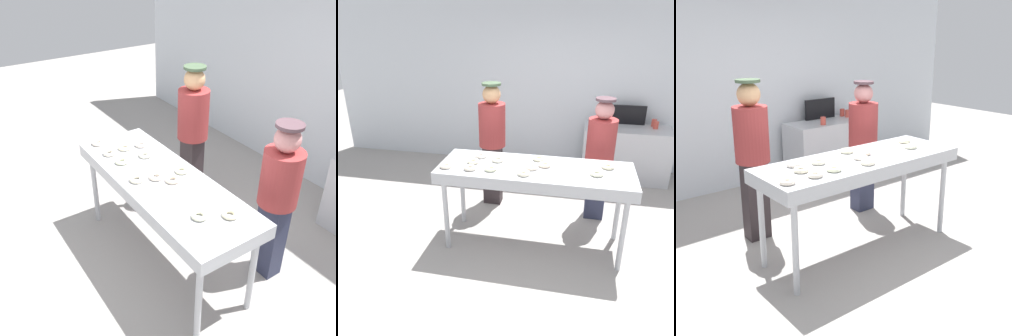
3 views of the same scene
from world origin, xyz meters
TOP-DOWN VIEW (x-y plane):
  - ground_plane at (0.00, 0.00)m, footprint 16.00×16.00m
  - fryer_conveyor at (0.00, 0.00)m, footprint 2.08×0.73m
  - sugar_donut_0 at (0.76, 0.14)m, footprint 0.16×0.16m
  - sugar_donut_1 at (-0.65, 0.16)m, footprint 0.14×0.14m
  - sugar_donut_2 at (-0.03, -0.04)m, footprint 0.19×0.19m
  - sugar_donut_3 at (0.64, -0.07)m, footprint 0.18×0.18m
  - sugar_donut_4 at (-0.09, -0.21)m, footprint 0.19×0.19m
  - sugar_donut_5 at (0.10, 0.05)m, footprint 0.19×0.19m
  - sugar_donut_6 at (-0.45, -0.17)m, footprint 0.16×0.16m
  - sugar_donut_7 at (-0.67, -0.19)m, footprint 0.16×0.16m
  - sugar_donut_8 at (-0.94, -0.20)m, footprint 0.18×0.18m
  - sugar_donut_9 at (-0.69, -0.01)m, footprint 0.16×0.16m
  - sugar_donut_10 at (0.01, 0.21)m, footprint 0.19×0.19m
  - sugar_donut_11 at (-0.43, 0.08)m, footprint 0.16×0.16m
  - worker_baker at (-0.69, 0.87)m, footprint 0.35×0.35m
  - worker_assistant at (0.70, 0.76)m, footprint 0.35×0.35m

SIDE VIEW (x-z plane):
  - ground_plane at x=0.00m, z-range 0.00..0.00m
  - fryer_conveyor at x=0.00m, z-range 0.41..1.38m
  - worker_assistant at x=0.70m, z-range 0.11..1.69m
  - worker_baker at x=-0.69m, z-range 0.13..1.81m
  - sugar_donut_0 at x=0.76m, z-range 0.97..1.01m
  - sugar_donut_1 at x=-0.65m, z-range 0.97..1.01m
  - sugar_donut_2 at x=-0.03m, z-range 0.97..1.01m
  - sugar_donut_3 at x=0.64m, z-range 0.97..1.01m
  - sugar_donut_4 at x=-0.09m, z-range 0.97..1.01m
  - sugar_donut_5 at x=0.10m, z-range 0.97..1.01m
  - sugar_donut_6 at x=-0.45m, z-range 0.97..1.01m
  - sugar_donut_7 at x=-0.67m, z-range 0.97..1.01m
  - sugar_donut_8 at x=-0.94m, z-range 0.97..1.01m
  - sugar_donut_9 at x=-0.69m, z-range 0.97..1.01m
  - sugar_donut_10 at x=0.01m, z-range 0.97..1.01m
  - sugar_donut_11 at x=-0.43m, z-range 0.97..1.01m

